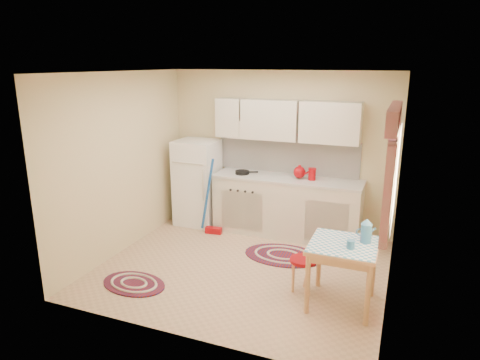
{
  "coord_description": "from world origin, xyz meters",
  "views": [
    {
      "loc": [
        1.84,
        -4.8,
        2.61
      ],
      "look_at": [
        -0.15,
        0.25,
        1.11
      ],
      "focal_mm": 32.0,
      "sensor_mm": 36.0,
      "label": 1
    }
  ],
  "objects_px": {
    "fridge": "(197,182)",
    "table": "(342,274)",
    "stool": "(303,275)",
    "base_cabinets": "(286,207)"
  },
  "relations": [
    {
      "from": "table",
      "to": "stool",
      "type": "distance_m",
      "value": 0.49
    },
    {
      "from": "table",
      "to": "stool",
      "type": "xyz_separation_m",
      "value": [
        -0.46,
        0.1,
        -0.15
      ]
    },
    {
      "from": "fridge",
      "to": "table",
      "type": "bearing_deg",
      "value": -32.7
    },
    {
      "from": "stool",
      "to": "fridge",
      "type": "bearing_deg",
      "value": 143.9
    },
    {
      "from": "fridge",
      "to": "stool",
      "type": "height_order",
      "value": "fridge"
    },
    {
      "from": "fridge",
      "to": "base_cabinets",
      "type": "xyz_separation_m",
      "value": [
        1.51,
        0.05,
        -0.26
      ]
    },
    {
      "from": "fridge",
      "to": "table",
      "type": "height_order",
      "value": "fridge"
    },
    {
      "from": "stool",
      "to": "table",
      "type": "bearing_deg",
      "value": -12.8
    },
    {
      "from": "fridge",
      "to": "stool",
      "type": "distance_m",
      "value": 2.72
    },
    {
      "from": "fridge",
      "to": "base_cabinets",
      "type": "relative_size",
      "value": 0.62
    }
  ]
}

